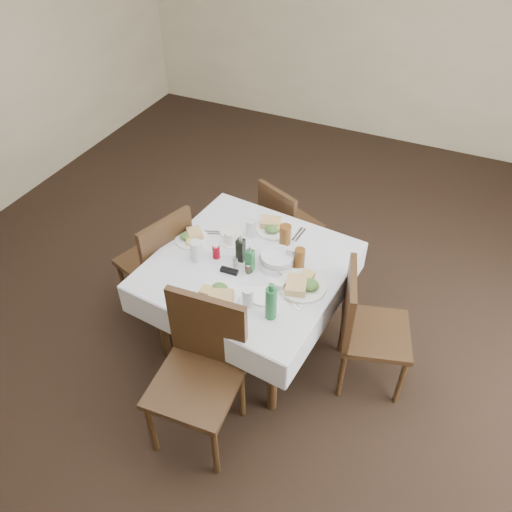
# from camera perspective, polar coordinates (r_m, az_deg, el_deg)

# --- Properties ---
(ground_plane) EXTENTS (7.00, 7.00, 0.00)m
(ground_plane) POSITION_cam_1_polar(r_m,az_deg,el_deg) (3.92, 0.01, -8.35)
(ground_plane) COLOR black
(room_shell) EXTENTS (6.04, 7.04, 2.80)m
(room_shell) POSITION_cam_1_polar(r_m,az_deg,el_deg) (2.84, 0.02, 14.58)
(room_shell) COLOR #C0B291
(room_shell) RESTS_ON ground
(dining_table) EXTENTS (1.34, 1.34, 0.76)m
(dining_table) POSITION_cam_1_polar(r_m,az_deg,el_deg) (3.38, -0.84, -1.93)
(dining_table) COLOR #311F0C
(dining_table) RESTS_ON ground
(chair_north) EXTENTS (0.54, 0.54, 0.86)m
(chair_north) POSITION_cam_1_polar(r_m,az_deg,el_deg) (4.11, 3.34, 3.76)
(chair_north) COLOR #311F0C
(chair_north) RESTS_ON ground
(chair_south) EXTENTS (0.52, 0.52, 1.02)m
(chair_south) POSITION_cam_1_polar(r_m,az_deg,el_deg) (3.01, -6.30, -12.13)
(chair_south) COLOR #311F0C
(chair_south) RESTS_ON ground
(chair_east) EXTENTS (0.55, 0.55, 0.94)m
(chair_east) POSITION_cam_1_polar(r_m,az_deg,el_deg) (3.32, 12.13, -7.53)
(chair_east) COLOR #311F0C
(chair_east) RESTS_ON ground
(chair_west) EXTENTS (0.57, 0.57, 0.95)m
(chair_west) POSITION_cam_1_polar(r_m,az_deg,el_deg) (3.76, -10.87, -0.23)
(chair_west) COLOR #311F0C
(chair_west) RESTS_ON ground
(meal_north) EXTENTS (0.27, 0.27, 0.06)m
(meal_north) POSITION_cam_1_polar(r_m,az_deg,el_deg) (3.59, 2.00, 3.37)
(meal_north) COLOR white
(meal_north) RESTS_ON dining_table
(meal_south) EXTENTS (0.29, 0.29, 0.06)m
(meal_south) POSITION_cam_1_polar(r_m,az_deg,el_deg) (3.08, -4.42, -4.49)
(meal_south) COLOR white
(meal_south) RESTS_ON dining_table
(meal_east) EXTENTS (0.31, 0.31, 0.07)m
(meal_east) POSITION_cam_1_polar(r_m,az_deg,el_deg) (3.15, 5.29, -3.25)
(meal_east) COLOR white
(meal_east) RESTS_ON dining_table
(meal_west) EXTENTS (0.23, 0.23, 0.05)m
(meal_west) POSITION_cam_1_polar(r_m,az_deg,el_deg) (3.53, -7.36, 2.17)
(meal_west) COLOR white
(meal_west) RESTS_ON dining_table
(side_plate_a) EXTENTS (0.18, 0.18, 0.01)m
(side_plate_a) POSITION_cam_1_polar(r_m,az_deg,el_deg) (3.57, -2.77, 2.83)
(side_plate_a) COLOR white
(side_plate_a) RESTS_ON dining_table
(side_plate_b) EXTENTS (0.17, 0.17, 0.01)m
(side_plate_b) POSITION_cam_1_polar(r_m,az_deg,el_deg) (3.09, 0.87, -4.61)
(side_plate_b) COLOR white
(side_plate_b) RESTS_ON dining_table
(water_n) EXTENTS (0.07, 0.07, 0.13)m
(water_n) POSITION_cam_1_polar(r_m,az_deg,el_deg) (3.51, -0.57, 3.22)
(water_n) COLOR silver
(water_n) RESTS_ON dining_table
(water_s) EXTENTS (0.07, 0.07, 0.13)m
(water_s) POSITION_cam_1_polar(r_m,az_deg,el_deg) (3.01, -0.95, -4.72)
(water_s) COLOR silver
(water_s) RESTS_ON dining_table
(water_e) EXTENTS (0.07, 0.07, 0.13)m
(water_e) POSITION_cam_1_polar(r_m,az_deg,el_deg) (3.29, 4.12, 0.07)
(water_e) COLOR silver
(water_e) RESTS_ON dining_table
(water_w) EXTENTS (0.08, 0.08, 0.15)m
(water_w) POSITION_cam_1_polar(r_m,az_deg,el_deg) (3.33, -6.83, 0.61)
(water_w) COLOR silver
(water_w) RESTS_ON dining_table
(iced_tea_a) EXTENTS (0.08, 0.08, 0.17)m
(iced_tea_a) POSITION_cam_1_polar(r_m,az_deg,el_deg) (3.41, 3.36, 2.29)
(iced_tea_a) COLOR brown
(iced_tea_a) RESTS_ON dining_table
(iced_tea_b) EXTENTS (0.07, 0.07, 0.14)m
(iced_tea_b) POSITION_cam_1_polar(r_m,az_deg,el_deg) (3.26, 5.00, -0.22)
(iced_tea_b) COLOR brown
(iced_tea_b) RESTS_ON dining_table
(bread_basket) EXTENTS (0.24, 0.24, 0.08)m
(bread_basket) POSITION_cam_1_polar(r_m,az_deg,el_deg) (3.29, 2.43, -0.41)
(bread_basket) COLOR silver
(bread_basket) RESTS_ON dining_table
(oil_cruet_dark) EXTENTS (0.05, 0.05, 0.22)m
(oil_cruet_dark) POSITION_cam_1_polar(r_m,az_deg,el_deg) (3.29, -1.76, 0.78)
(oil_cruet_dark) COLOR black
(oil_cruet_dark) RESTS_ON dining_table
(oil_cruet_green) EXTENTS (0.05, 0.05, 0.21)m
(oil_cruet_green) POSITION_cam_1_polar(r_m,az_deg,el_deg) (3.21, -0.70, -0.43)
(oil_cruet_green) COLOR #1A612D
(oil_cruet_green) RESTS_ON dining_table
(ketchup_bottle) EXTENTS (0.05, 0.05, 0.11)m
(ketchup_bottle) POSITION_cam_1_polar(r_m,az_deg,el_deg) (3.34, -4.58, 0.52)
(ketchup_bottle) COLOR #9C0213
(ketchup_bottle) RESTS_ON dining_table
(salt_shaker) EXTENTS (0.03, 0.03, 0.08)m
(salt_shaker) POSITION_cam_1_polar(r_m,az_deg,el_deg) (3.28, -2.40, -0.69)
(salt_shaker) COLOR white
(salt_shaker) RESTS_ON dining_table
(pepper_shaker) EXTENTS (0.03, 0.03, 0.08)m
(pepper_shaker) POSITION_cam_1_polar(r_m,az_deg,el_deg) (3.23, -0.89, -1.41)
(pepper_shaker) COLOR #3A3020
(pepper_shaker) RESTS_ON dining_table
(coffee_mug) EXTENTS (0.14, 0.13, 0.10)m
(coffee_mug) POSITION_cam_1_polar(r_m,az_deg,el_deg) (3.46, -2.92, 2.07)
(coffee_mug) COLOR white
(coffee_mug) RESTS_ON dining_table
(sunglasses) EXTENTS (0.12, 0.05, 0.03)m
(sunglasses) POSITION_cam_1_polar(r_m,az_deg,el_deg) (3.25, -3.07, -1.71)
(sunglasses) COLOR black
(sunglasses) RESTS_ON dining_table
(green_bottle) EXTENTS (0.07, 0.07, 0.26)m
(green_bottle) POSITION_cam_1_polar(r_m,az_deg,el_deg) (2.90, 1.73, -5.36)
(green_bottle) COLOR #1A612D
(green_bottle) RESTS_ON dining_table
(sugar_caddy) EXTENTS (0.10, 0.06, 0.05)m
(sugar_caddy) POSITION_cam_1_polar(r_m,az_deg,el_deg) (3.14, 2.44, -3.26)
(sugar_caddy) COLOR white
(sugar_caddy) RESTS_ON dining_table
(cutlery_n) EXTENTS (0.05, 0.17, 0.01)m
(cutlery_n) POSITION_cam_1_polar(r_m,az_deg,el_deg) (3.56, 4.92, 2.45)
(cutlery_n) COLOR silver
(cutlery_n) RESTS_ON dining_table
(cutlery_s) EXTENTS (0.05, 0.16, 0.01)m
(cutlery_s) POSITION_cam_1_polar(r_m,az_deg,el_deg) (3.11, -8.14, -4.84)
(cutlery_s) COLOR silver
(cutlery_s) RESTS_ON dining_table
(cutlery_e) EXTENTS (0.18, 0.11, 0.01)m
(cutlery_e) POSITION_cam_1_polar(r_m,az_deg,el_deg) (3.08, 3.97, -5.09)
(cutlery_e) COLOR silver
(cutlery_e) RESTS_ON dining_table
(cutlery_w) EXTENTS (0.17, 0.10, 0.01)m
(cutlery_w) POSITION_cam_1_polar(r_m,az_deg,el_deg) (3.57, -4.63, 2.63)
(cutlery_w) COLOR silver
(cutlery_w) RESTS_ON dining_table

